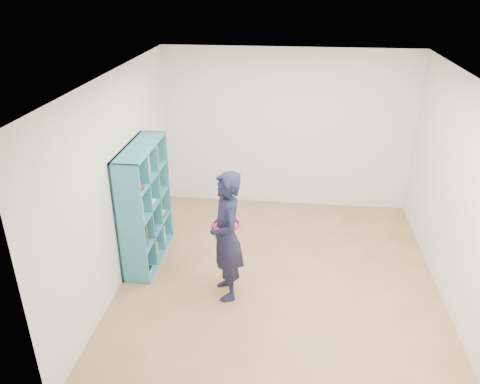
# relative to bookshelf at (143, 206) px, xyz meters

# --- Properties ---
(floor) EXTENTS (4.50, 4.50, 0.00)m
(floor) POSITION_rel_bookshelf_xyz_m (1.84, -0.29, -0.81)
(floor) COLOR olive
(floor) RESTS_ON ground
(ceiling) EXTENTS (4.50, 4.50, 0.00)m
(ceiling) POSITION_rel_bookshelf_xyz_m (1.84, -0.29, 1.79)
(ceiling) COLOR white
(ceiling) RESTS_ON wall_back
(wall_left) EXTENTS (0.02, 4.50, 2.60)m
(wall_left) POSITION_rel_bookshelf_xyz_m (-0.16, -0.29, 0.49)
(wall_left) COLOR silver
(wall_left) RESTS_ON floor
(wall_right) EXTENTS (0.02, 4.50, 2.60)m
(wall_right) POSITION_rel_bookshelf_xyz_m (3.84, -0.29, 0.49)
(wall_right) COLOR silver
(wall_right) RESTS_ON floor
(wall_back) EXTENTS (4.00, 0.02, 2.60)m
(wall_back) POSITION_rel_bookshelf_xyz_m (1.84, 1.96, 0.49)
(wall_back) COLOR silver
(wall_back) RESTS_ON floor
(wall_front) EXTENTS (4.00, 0.02, 2.60)m
(wall_front) POSITION_rel_bookshelf_xyz_m (1.84, -2.54, 0.49)
(wall_front) COLOR silver
(wall_front) RESTS_ON floor
(bookshelf) EXTENTS (0.36, 1.23, 1.64)m
(bookshelf) POSITION_rel_bookshelf_xyz_m (0.00, 0.00, 0.00)
(bookshelf) COLOR teal
(bookshelf) RESTS_ON floor
(person) EXTENTS (0.56, 0.69, 1.62)m
(person) POSITION_rel_bookshelf_xyz_m (1.21, -0.66, -0.00)
(person) COLOR black
(person) RESTS_ON floor
(smartphone) EXTENTS (0.05, 0.08, 0.12)m
(smartphone) POSITION_rel_bookshelf_xyz_m (1.05, -0.61, 0.10)
(smartphone) COLOR silver
(smartphone) RESTS_ON person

